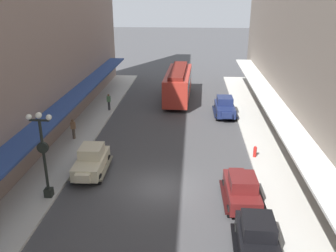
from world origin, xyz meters
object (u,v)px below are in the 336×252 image
object	(u,v)px
parked_car_3	(91,160)
streetcar	(178,83)
parked_car_0	(242,189)
parked_car_1	(225,107)
lamp_post_with_clock	(43,152)
pedestrian_0	(73,129)
pedestrian_1	(109,102)
fire_hydrant	(255,151)
parked_car_2	(258,239)

from	to	relation	value
parked_car_3	streetcar	size ratio (longest dim) A/B	0.44
parked_car_0	parked_car_1	xyz separation A→B (m)	(0.22, 15.28, 0.00)
parked_car_1	lamp_post_with_clock	world-z (taller)	lamp_post_with_clock
parked_car_0	streetcar	size ratio (longest dim) A/B	0.44
parked_car_1	pedestrian_0	xyz separation A→B (m)	(-12.56, -6.91, 0.05)
pedestrian_1	lamp_post_with_clock	bearing A→B (deg)	-89.72
parked_car_0	fire_hydrant	world-z (taller)	parked_car_0
streetcar	pedestrian_1	size ratio (longest dim) A/B	5.89
parked_car_1	lamp_post_with_clock	distance (m)	19.32
parked_car_3	streetcar	xyz separation A→B (m)	(4.93, 17.38, 0.96)
pedestrian_1	streetcar	bearing A→B (deg)	34.07
parked_car_2	parked_car_3	distance (m)	12.11
parked_car_2	pedestrian_0	distance (m)	17.87
lamp_post_with_clock	parked_car_0	bearing A→B (deg)	1.38
parked_car_1	pedestrian_1	distance (m)	11.38
parked_car_2	lamp_post_with_clock	bearing A→B (deg)	160.00
lamp_post_with_clock	pedestrian_1	xyz separation A→B (m)	(-0.08, 16.13, -2.00)
parked_car_0	streetcar	xyz separation A→B (m)	(-4.47, 20.38, 0.96)
parked_car_0	pedestrian_0	world-z (taller)	parked_car_0
streetcar	pedestrian_0	world-z (taller)	streetcar
parked_car_1	pedestrian_0	distance (m)	14.33
parked_car_0	lamp_post_with_clock	bearing A→B (deg)	-178.62
parked_car_3	pedestrian_1	xyz separation A→B (m)	(-1.74, 12.87, 0.05)
lamp_post_with_clock	fire_hydrant	bearing A→B (deg)	26.00
parked_car_0	parked_car_2	distance (m)	4.37
parked_car_0	pedestrian_1	xyz separation A→B (m)	(-11.15, 15.86, 0.05)
parked_car_2	pedestrian_0	bearing A→B (deg)	134.56
fire_hydrant	parked_car_2	bearing A→B (deg)	-98.16
parked_car_1	lamp_post_with_clock	xyz separation A→B (m)	(-11.29, -15.54, 2.04)
parked_car_3	streetcar	distance (m)	18.09
parked_car_3	fire_hydrant	size ratio (longest dim) A/B	5.23
lamp_post_with_clock	streetcar	bearing A→B (deg)	72.28
parked_car_1	streetcar	size ratio (longest dim) A/B	0.44
fire_hydrant	parked_car_3	bearing A→B (deg)	-165.06
streetcar	pedestrian_0	distance (m)	14.39
parked_car_1	parked_car_3	xyz separation A→B (m)	(-9.63, -12.28, 0.00)
parked_car_1	parked_car_2	world-z (taller)	same
parked_car_3	pedestrian_0	size ratio (longest dim) A/B	2.61
parked_car_2	streetcar	bearing A→B (deg)	100.69
parked_car_1	pedestrian_0	world-z (taller)	parked_car_1
lamp_post_with_clock	pedestrian_0	size ratio (longest dim) A/B	3.15
parked_car_0	parked_car_3	xyz separation A→B (m)	(-9.41, 2.99, 0.00)
pedestrian_0	parked_car_0	bearing A→B (deg)	-34.13
parked_car_0	parked_car_2	bearing A→B (deg)	-87.37
pedestrian_0	pedestrian_1	bearing A→B (deg)	80.98
pedestrian_0	pedestrian_1	distance (m)	7.59
parked_car_3	parked_car_1	bearing A→B (deg)	51.91
fire_hydrant	pedestrian_0	distance (m)	14.23
streetcar	lamp_post_with_clock	size ratio (longest dim) A/B	1.87
parked_car_3	fire_hydrant	world-z (taller)	parked_car_3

